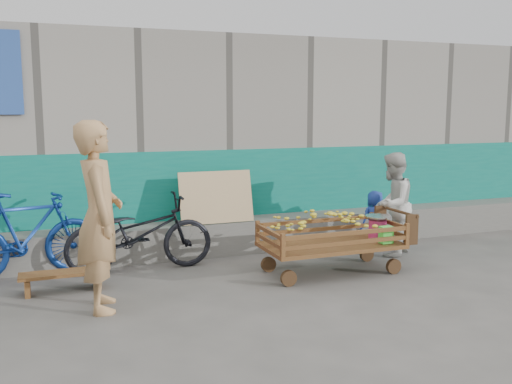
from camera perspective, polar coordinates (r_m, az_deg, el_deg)
name	(u,v)px	position (r m, az deg, el deg)	size (l,w,h in m)	color
ground	(253,313)	(5.68, -0.29, -11.96)	(80.00, 80.00, 0.00)	#4D4C47
building_wall	(165,140)	(9.25, -9.11, 5.11)	(12.00, 3.50, 3.00)	gray
banana_cart	(329,231)	(6.89, 7.32, -3.87)	(1.81, 0.83, 0.77)	#532816
bench	(63,277)	(6.58, -18.78, -8.05)	(0.89, 0.27, 0.22)	#532816
vendor_man	(99,216)	(5.74, -15.39, -2.37)	(0.68, 0.45, 1.87)	tan
woman	(392,204)	(7.88, 13.47, -1.19)	(0.68, 0.53, 1.39)	beige
child	(375,219)	(8.27, 11.78, -2.70)	(0.40, 0.26, 0.82)	#1E3795
bicycle_dark	(140,233)	(7.09, -11.57, -4.08)	(0.62, 1.78, 0.93)	black
bicycle_blue	(27,235)	(7.19, -21.95, -4.00)	(0.48, 1.70, 1.02)	navy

